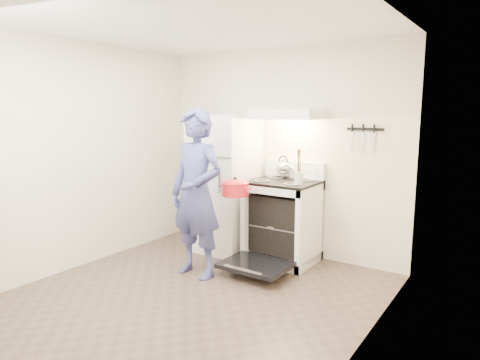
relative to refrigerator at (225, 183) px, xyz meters
name	(u,v)px	position (x,y,z in m)	size (l,w,h in m)	color
floor	(185,301)	(0.58, -1.45, -0.85)	(3.60, 3.60, 0.00)	#4E4033
back_wall	(280,152)	(0.58, 0.35, 0.40)	(3.20, 0.02, 2.50)	beige
refrigerator	(225,183)	(0.00, 0.00, 0.00)	(0.70, 0.70, 1.70)	white
stove_body	(283,222)	(0.81, 0.02, -0.39)	(0.76, 0.65, 0.92)	white
cooktop	(283,182)	(0.81, 0.02, 0.09)	(0.76, 0.65, 0.03)	black
backsplash	(295,170)	(0.81, 0.31, 0.20)	(0.76, 0.07, 0.20)	white
oven_door	(256,265)	(0.81, -0.57, -0.72)	(0.70, 0.54, 0.04)	black
oven_rack	(283,224)	(0.81, 0.02, -0.41)	(0.60, 0.52, 0.01)	slate
range_hood	(288,114)	(0.81, 0.10, 0.86)	(0.76, 0.50, 0.12)	white
knife_strip	(365,129)	(1.63, 0.33, 0.70)	(0.40, 0.02, 0.03)	black
pizza_stone	(278,224)	(0.79, -0.06, -0.40)	(0.34, 0.34, 0.02)	#95714F
tea_kettle	(283,167)	(0.69, 0.24, 0.23)	(0.22, 0.18, 0.26)	#B7B7BC
utensil_jar	(299,178)	(1.13, -0.24, 0.20)	(0.09, 0.09, 0.13)	silver
person	(197,194)	(0.26, -0.87, 0.04)	(0.65, 0.42, 1.77)	navy
dutch_oven	(235,189)	(0.56, -0.59, 0.07)	(0.36, 0.29, 0.24)	red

